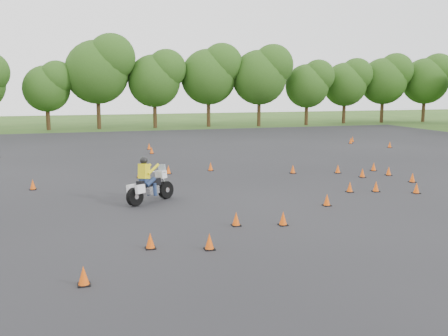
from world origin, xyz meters
TOP-DOWN VIEW (x-y plane):
  - ground at (0.00, 0.00)m, footprint 140.00×140.00m
  - asphalt_pad at (0.00, 6.00)m, footprint 62.00×62.00m
  - treeline at (1.56, 34.69)m, footprint 86.76×32.78m
  - traffic_cones at (-0.41, 5.08)m, footprint 36.74×32.68m
  - rider_yellow at (-3.20, 3.59)m, footprint 2.42×1.99m

SIDE VIEW (x-z plane):
  - ground at x=0.00m, z-range 0.00..0.00m
  - asphalt_pad at x=0.00m, z-range 0.01..0.01m
  - traffic_cones at x=-0.41m, z-range 0.01..0.46m
  - rider_yellow at x=-3.20m, z-range 0.00..1.88m
  - treeline at x=1.56m, z-range -0.81..10.00m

